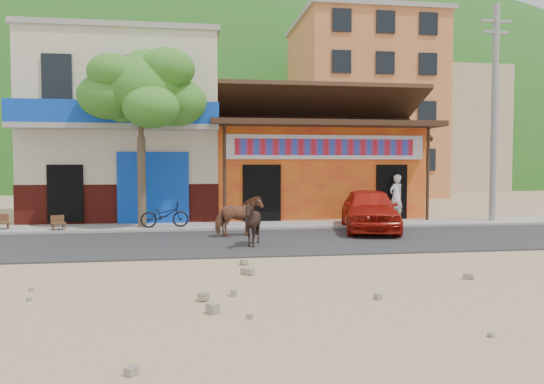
{
  "coord_description": "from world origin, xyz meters",
  "views": [
    {
      "loc": [
        -2.96,
        -12.32,
        2.21
      ],
      "look_at": [
        -0.62,
        3.0,
        1.4
      ],
      "focal_mm": 35.0,
      "sensor_mm": 36.0,
      "label": 1
    }
  ],
  "objects_px": {
    "cow_tan": "(239,216)",
    "scooter": "(165,215)",
    "cafe_chair_right": "(2,215)",
    "cafe_chair_left": "(58,216)",
    "tree": "(141,137)",
    "cow_dark": "(252,223)",
    "pedestrian": "(396,197)",
    "utility_pole": "(494,113)",
    "red_car": "(369,209)"
  },
  "relations": [
    {
      "from": "cow_tan",
      "to": "scooter",
      "type": "relative_size",
      "value": 0.91
    },
    {
      "from": "cafe_chair_right",
      "to": "cafe_chair_left",
      "type": "bearing_deg",
      "value": -38.54
    },
    {
      "from": "tree",
      "to": "cow_dark",
      "type": "relative_size",
      "value": 4.95
    },
    {
      "from": "cafe_chair_left",
      "to": "scooter",
      "type": "bearing_deg",
      "value": -20.47
    },
    {
      "from": "pedestrian",
      "to": "cafe_chair_right",
      "type": "relative_size",
      "value": 1.9
    },
    {
      "from": "tree",
      "to": "cafe_chair_left",
      "type": "relative_size",
      "value": 6.93
    },
    {
      "from": "cow_tan",
      "to": "scooter",
      "type": "xyz_separation_m",
      "value": [
        -2.28,
        1.97,
        -0.11
      ]
    },
    {
      "from": "utility_pole",
      "to": "tree",
      "type": "bearing_deg",
      "value": -179.1
    },
    {
      "from": "cow_dark",
      "to": "cafe_chair_right",
      "type": "bearing_deg",
      "value": -150.83
    },
    {
      "from": "red_car",
      "to": "utility_pole",
      "type": "bearing_deg",
      "value": 31.21
    },
    {
      "from": "pedestrian",
      "to": "cafe_chair_right",
      "type": "xyz_separation_m",
      "value": [
        -13.69,
        -0.92,
        -0.4
      ]
    },
    {
      "from": "utility_pole",
      "to": "scooter",
      "type": "relative_size",
      "value": 5.09
    },
    {
      "from": "utility_pole",
      "to": "red_car",
      "type": "xyz_separation_m",
      "value": [
        -5.44,
        -1.82,
        -3.38
      ]
    },
    {
      "from": "scooter",
      "to": "cafe_chair_left",
      "type": "height_order",
      "value": "cafe_chair_left"
    },
    {
      "from": "red_car",
      "to": "cafe_chair_right",
      "type": "distance_m",
      "value": 11.87
    },
    {
      "from": "cow_tan",
      "to": "scooter",
      "type": "distance_m",
      "value": 3.02
    },
    {
      "from": "utility_pole",
      "to": "red_car",
      "type": "height_order",
      "value": "utility_pole"
    },
    {
      "from": "cafe_chair_right",
      "to": "cow_dark",
      "type": "bearing_deg",
      "value": -52.96
    },
    {
      "from": "utility_pole",
      "to": "scooter",
      "type": "height_order",
      "value": "utility_pole"
    },
    {
      "from": "tree",
      "to": "scooter",
      "type": "height_order",
      "value": "tree"
    },
    {
      "from": "cafe_chair_left",
      "to": "cafe_chair_right",
      "type": "height_order",
      "value": "cafe_chair_right"
    },
    {
      "from": "utility_pole",
      "to": "red_car",
      "type": "relative_size",
      "value": 1.93
    },
    {
      "from": "scooter",
      "to": "tree",
      "type": "bearing_deg",
      "value": 63.29
    },
    {
      "from": "scooter",
      "to": "utility_pole",
      "type": "bearing_deg",
      "value": -92.82
    },
    {
      "from": "red_car",
      "to": "pedestrian",
      "type": "distance_m",
      "value": 3.18
    },
    {
      "from": "pedestrian",
      "to": "cafe_chair_left",
      "type": "xyz_separation_m",
      "value": [
        -11.85,
        -1.4,
        -0.42
      ]
    },
    {
      "from": "utility_pole",
      "to": "cow_dark",
      "type": "bearing_deg",
      "value": -155.09
    },
    {
      "from": "cow_tan",
      "to": "cafe_chair_left",
      "type": "xyz_separation_m",
      "value": [
        -5.6,
        1.76,
        -0.09
      ]
    },
    {
      "from": "utility_pole",
      "to": "cow_dark",
      "type": "relative_size",
      "value": 6.6
    },
    {
      "from": "pedestrian",
      "to": "scooter",
      "type": "bearing_deg",
      "value": -14.56
    },
    {
      "from": "utility_pole",
      "to": "pedestrian",
      "type": "bearing_deg",
      "value": 168.72
    },
    {
      "from": "cow_dark",
      "to": "scooter",
      "type": "relative_size",
      "value": 0.77
    },
    {
      "from": "cow_dark",
      "to": "red_car",
      "type": "relative_size",
      "value": 0.29
    },
    {
      "from": "tree",
      "to": "cafe_chair_right",
      "type": "distance_m",
      "value": 5.09
    },
    {
      "from": "tree",
      "to": "utility_pole",
      "type": "xyz_separation_m",
      "value": [
        12.8,
        0.2,
        1.0
      ]
    },
    {
      "from": "cafe_chair_right",
      "to": "pedestrian",
      "type": "bearing_deg",
      "value": -20.15
    },
    {
      "from": "cafe_chair_left",
      "to": "cafe_chair_right",
      "type": "xyz_separation_m",
      "value": [
        -1.84,
        0.48,
        0.02
      ]
    },
    {
      "from": "pedestrian",
      "to": "cafe_chair_right",
      "type": "height_order",
      "value": "pedestrian"
    },
    {
      "from": "cow_tan",
      "to": "cow_dark",
      "type": "height_order",
      "value": "cow_tan"
    },
    {
      "from": "cafe_chair_left",
      "to": "red_car",
      "type": "bearing_deg",
      "value": -30.38
    },
    {
      "from": "cafe_chair_left",
      "to": "cafe_chair_right",
      "type": "relative_size",
      "value": 0.96
    },
    {
      "from": "cow_tan",
      "to": "cafe_chair_left",
      "type": "bearing_deg",
      "value": 47.11
    },
    {
      "from": "tree",
      "to": "cow_tan",
      "type": "relative_size",
      "value": 4.18
    },
    {
      "from": "cow_dark",
      "to": "pedestrian",
      "type": "bearing_deg",
      "value": 98.46
    },
    {
      "from": "utility_pole",
      "to": "scooter",
      "type": "xyz_separation_m",
      "value": [
        -12.04,
        -0.5,
        -3.59
      ]
    },
    {
      "from": "cow_dark",
      "to": "scooter",
      "type": "distance_m",
      "value": 4.66
    },
    {
      "from": "scooter",
      "to": "cow_dark",
      "type": "bearing_deg",
      "value": -153.12
    },
    {
      "from": "tree",
      "to": "pedestrian",
      "type": "height_order",
      "value": "tree"
    },
    {
      "from": "red_car",
      "to": "cow_tan",
      "type": "bearing_deg",
      "value": -158.73
    },
    {
      "from": "tree",
      "to": "cafe_chair_left",
      "type": "height_order",
      "value": "tree"
    }
  ]
}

